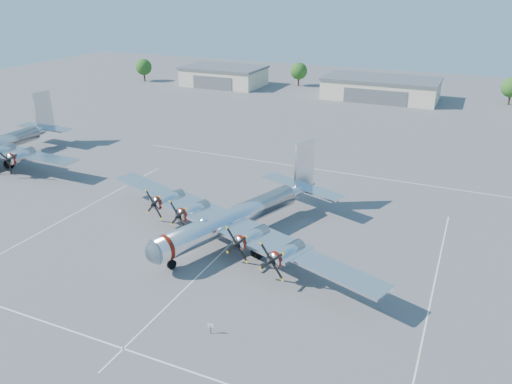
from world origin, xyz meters
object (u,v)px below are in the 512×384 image
at_px(tree_west, 299,71).
at_px(tree_east, 512,87).
at_px(hangar_center, 381,88).
at_px(tree_far_west, 144,67).
at_px(main_bomber_b29, 238,237).
at_px(info_placard, 211,327).
at_px(hangar_west, 224,76).

bearing_deg(tree_west, tree_east, -2.08).
xyz_separation_m(hangar_center, tree_far_west, (-70.00, -3.96, 1.51)).
bearing_deg(main_bomber_b29, hangar_center, 109.88).
distance_m(tree_far_west, info_placard, 121.76).
height_order(main_bomber_b29, info_placard, main_bomber_b29).
distance_m(hangar_west, tree_west, 21.61).
distance_m(hangar_west, main_bomber_b29, 94.39).
height_order(tree_west, tree_east, same).
distance_m(tree_west, tree_east, 55.04).
xyz_separation_m(tree_far_west, info_placard, (75.55, -95.42, -3.51)).
distance_m(hangar_center, main_bomber_b29, 82.94).
xyz_separation_m(hangar_center, tree_east, (30.00, 6.04, 1.51)).
relative_size(hangar_center, main_bomber_b29, 0.70).
bearing_deg(tree_far_west, tree_west, 14.93).
distance_m(hangar_center, info_placard, 99.56).
xyz_separation_m(tree_west, tree_east, (55.00, -2.00, 0.00)).
bearing_deg(tree_far_west, info_placard, -51.63).
bearing_deg(hangar_center, hangar_west, 180.00).
xyz_separation_m(hangar_center, info_placard, (5.55, -99.38, -2.00)).
distance_m(main_bomber_b29, info_placard, 17.39).
relative_size(tree_west, main_bomber_b29, 0.16).
bearing_deg(tree_east, tree_west, 177.92).
distance_m(tree_west, main_bomber_b29, 94.41).
relative_size(tree_west, tree_east, 1.00).
xyz_separation_m(hangar_west, tree_east, (75.00, 6.04, 1.51)).
xyz_separation_m(tree_west, main_bomber_b29, (25.06, -90.93, -4.22)).
bearing_deg(tree_east, hangar_west, -175.40).
bearing_deg(main_bomber_b29, tree_west, 125.25).
height_order(tree_far_west, tree_west, same).
bearing_deg(hangar_west, tree_west, 21.89).
bearing_deg(main_bomber_b29, info_placard, -51.74).
bearing_deg(info_placard, tree_far_west, 116.18).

